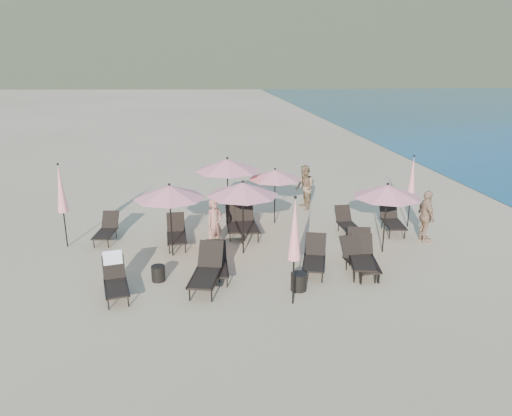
{
  "coord_description": "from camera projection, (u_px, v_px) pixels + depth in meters",
  "views": [
    {
      "loc": [
        -3.1,
        -12.21,
        6.09
      ],
      "look_at": [
        -0.84,
        3.5,
        1.1
      ],
      "focal_mm": 35.0,
      "sensor_mm": 36.0,
      "label": 1
    }
  ],
  "objects": [
    {
      "name": "lounger_5",
      "position": [
        361.0,
        254.0,
        14.41
      ],
      "size": [
        1.07,
        1.94,
        1.05
      ],
      "rotation": [
        0.0,
        0.0,
        -0.21
      ],
      "color": "black",
      "rests_on": "ground"
    },
    {
      "name": "lounger_3",
      "position": [
        314.0,
        257.0,
        14.36
      ],
      "size": [
        1.06,
        1.72,
        0.93
      ],
      "rotation": [
        0.0,
        0.0,
        -0.3
      ],
      "color": "black",
      "rests_on": "ground"
    },
    {
      "name": "lounger_11",
      "position": [
        392.0,
        219.0,
        17.56
      ],
      "size": [
        0.84,
        1.72,
        0.95
      ],
      "rotation": [
        0.0,
        0.0,
        -0.13
      ],
      "color": "black",
      "rests_on": "ground"
    },
    {
      "name": "volcanic_headland",
      "position": [
        303.0,
        16.0,
        301.29
      ],
      "size": [
        690.0,
        690.0,
        55.0
      ],
      "color": "brown",
      "rests_on": "ground"
    },
    {
      "name": "ground",
      "position": [
        304.0,
        282.0,
        13.77
      ],
      "size": [
        800.0,
        800.0,
        0.0
      ],
      "primitive_type": "plane",
      "color": "#D6BA8C",
      "rests_on": "ground"
    },
    {
      "name": "lounger_6",
      "position": [
        107.0,
        229.0,
        16.73
      ],
      "size": [
        0.79,
        1.55,
        0.85
      ],
      "rotation": [
        0.0,
        0.0,
        -0.16
      ],
      "color": "black",
      "rests_on": "ground"
    },
    {
      "name": "lounger_1",
      "position": [
        217.0,
        263.0,
        14.01
      ],
      "size": [
        0.63,
        1.55,
        0.88
      ],
      "rotation": [
        0.0,
        0.0,
        -0.03
      ],
      "color": "black",
      "rests_on": "ground"
    },
    {
      "name": "umbrella_open_0",
      "position": [
        170.0,
        192.0,
        14.96
      ],
      "size": [
        2.17,
        2.17,
        2.33
      ],
      "color": "black",
      "rests_on": "ground"
    },
    {
      "name": "lounger_7",
      "position": [
        176.0,
        233.0,
        16.32
      ],
      "size": [
        0.66,
        1.61,
        0.91
      ],
      "rotation": [
        0.0,
        0.0,
        0.03
      ],
      "color": "black",
      "rests_on": "ground"
    },
    {
      "name": "umbrella_open_1",
      "position": [
        243.0,
        189.0,
        15.13
      ],
      "size": [
        2.21,
        2.21,
        2.38
      ],
      "color": "black",
      "rests_on": "ground"
    },
    {
      "name": "umbrella_closed_2",
      "position": [
        61.0,
        189.0,
        15.73
      ],
      "size": [
        0.33,
        0.33,
        2.78
      ],
      "color": "black",
      "rests_on": "ground"
    },
    {
      "name": "lounger_8",
      "position": [
        235.0,
        223.0,
        17.3
      ],
      "size": [
        0.61,
        1.55,
        0.89
      ],
      "rotation": [
        0.0,
        0.0,
        -0.01
      ],
      "color": "black",
      "rests_on": "ground"
    },
    {
      "name": "umbrella_open_2",
      "position": [
        387.0,
        191.0,
        15.26
      ],
      "size": [
        2.11,
        2.11,
        2.27
      ],
      "color": "black",
      "rests_on": "ground"
    },
    {
      "name": "side_table_1",
      "position": [
        299.0,
        282.0,
        13.26
      ],
      "size": [
        0.43,
        0.43,
        0.48
      ],
      "primitive_type": "cylinder",
      "color": "black",
      "rests_on": "ground"
    },
    {
      "name": "umbrella_open_4",
      "position": [
        275.0,
        174.0,
        17.96
      ],
      "size": [
        1.95,
        1.95,
        2.1
      ],
      "color": "black",
      "rests_on": "ground"
    },
    {
      "name": "lounger_12",
      "position": [
        358.0,
        259.0,
        14.24
      ],
      "size": [
        0.77,
        1.62,
        0.9
      ],
      "rotation": [
        0.0,
        0.0,
        0.11
      ],
      "color": "black",
      "rests_on": "ground"
    },
    {
      "name": "beachgoer_b",
      "position": [
        304.0,
        187.0,
        19.95
      ],
      "size": [
        0.76,
        0.93,
        1.78
      ],
      "primitive_type": "imported",
      "rotation": [
        0.0,
        0.0,
        -1.47
      ],
      "color": "#8E6C49",
      "rests_on": "ground"
    },
    {
      "name": "lounger_10",
      "position": [
        347.0,
        222.0,
        17.4
      ],
      "size": [
        0.59,
        1.48,
        0.84
      ],
      "rotation": [
        0.0,
        0.0,
        0.02
      ],
      "color": "black",
      "rests_on": "ground"
    },
    {
      "name": "umbrella_open_3",
      "position": [
        227.0,
        165.0,
        17.74
      ],
      "size": [
        2.35,
        2.35,
        2.52
      ],
      "color": "black",
      "rests_on": "ground"
    },
    {
      "name": "beachgoer_c",
      "position": [
        426.0,
        216.0,
        16.53
      ],
      "size": [
        0.44,
        1.03,
        1.75
      ],
      "primitive_type": "imported",
      "rotation": [
        0.0,
        0.0,
        1.56
      ],
      "color": "#A77E5E",
      "rests_on": "ground"
    },
    {
      "name": "umbrella_closed_1",
      "position": [
        412.0,
        177.0,
        17.58
      ],
      "size": [
        0.31,
        0.31,
        2.65
      ],
      "color": "black",
      "rests_on": "ground"
    },
    {
      "name": "beachgoer_a",
      "position": [
        215.0,
        224.0,
        15.96
      ],
      "size": [
        0.71,
        0.67,
        1.64
      ],
      "primitive_type": "imported",
      "rotation": [
        0.0,
        0.0,
        0.64
      ],
      "color": "#AB6D5D",
      "rests_on": "ground"
    },
    {
      "name": "umbrella_closed_0",
      "position": [
        295.0,
        230.0,
        12.02
      ],
      "size": [
        0.33,
        0.33,
        2.84
      ],
      "color": "black",
      "rests_on": "ground"
    },
    {
      "name": "lounger_9",
      "position": [
        246.0,
        222.0,
        17.22
      ],
      "size": [
        0.7,
        1.75,
        1.0
      ],
      "rotation": [
        0.0,
        0.0,
        0.02
      ],
      "color": "black",
      "rests_on": "ground"
    },
    {
      "name": "lounger_4",
      "position": [
        365.0,
        258.0,
        14.29
      ],
      "size": [
        0.88,
        1.71,
        0.94
      ],
      "rotation": [
        0.0,
        0.0,
        -0.16
      ],
      "color": "black",
      "rests_on": "ground"
    },
    {
      "name": "lounger_2",
      "position": [
        207.0,
        270.0,
        13.39
      ],
      "size": [
        1.11,
        1.93,
        1.04
      ],
      "rotation": [
        0.0,
        0.0,
        -0.25
      ],
      "color": "black",
      "rests_on": "ground"
    },
    {
      "name": "side_table_0",
      "position": [
        158.0,
        273.0,
        13.8
      ],
      "size": [
        0.38,
        0.38,
        0.44
      ],
      "primitive_type": "cylinder",
      "color": "black",
      "rests_on": "ground"
    },
    {
      "name": "lounger_0",
      "position": [
        115.0,
        278.0,
        12.97
      ],
      "size": [
        0.85,
        1.65,
        0.98
      ],
      "rotation": [
        0.0,
        0.0,
        0.19
      ],
      "color": "black",
      "rests_on": "ground"
    }
  ]
}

